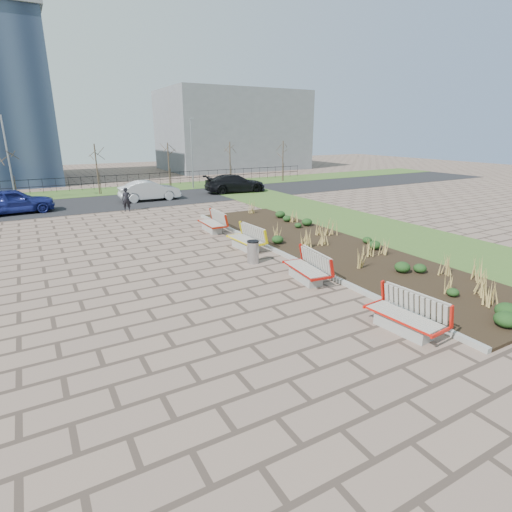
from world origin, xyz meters
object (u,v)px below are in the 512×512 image
car_silver (150,191)px  litter_bin (253,252)px  bench_a (404,314)px  pedestrian (126,200)px  lamp_east (192,154)px  bench_b (305,267)px  car_black (235,183)px  lamp_west (9,160)px  bench_d (211,222)px  bench_c (245,238)px  car_blue (13,201)px

car_silver → litter_bin: bearing=179.4°
bench_a → car_silver: car_silver is taller
pedestrian → lamp_east: lamp_east is taller
bench_b → pedestrian: 16.17m
bench_b → litter_bin: (-0.65, 2.62, -0.05)m
litter_bin → car_black: bearing=65.4°
bench_b → pedestrian: (-2.63, 15.95, 0.27)m
lamp_west → bench_d: bearing=-60.1°
bench_a → bench_d: size_ratio=1.00×
bench_c → litter_bin: (-0.65, -1.87, -0.05)m
bench_c → lamp_east: lamp_east is taller
litter_bin → car_silver: car_silver is taller
bench_a → pedestrian: (-2.63, 20.28, 0.27)m
bench_b → car_blue: 20.70m
car_blue → car_black: bearing=-90.6°
car_blue → car_silver: bearing=-90.0°
bench_b → lamp_east: lamp_east is taller
litter_bin → bench_d: bearing=83.4°
pedestrian → car_silver: pedestrian is taller
bench_a → car_blue: car_blue is taller
bench_a → car_black: 25.22m
pedestrian → bench_b: bearing=-67.7°
bench_c → car_silver: 14.90m
car_silver → car_black: 7.43m
bench_a → bench_c: same height
car_black → lamp_east: size_ratio=0.86×
bench_c → pedestrian: (-2.63, 11.47, 0.27)m
bench_c → lamp_west: lamp_west is taller
litter_bin → car_silver: size_ratio=0.20×
litter_bin → lamp_east: (5.65, 21.26, 2.59)m
bench_a → pedestrian: pedestrian is taller
car_blue → pedestrian: bearing=-117.6°
bench_d → car_silver: car_silver is taller
car_blue → car_silver: (8.83, 0.75, -0.06)m
bench_d → car_black: 13.67m
bench_b → car_blue: car_blue is taller
car_black → lamp_west: (-16.23, 4.05, 2.27)m
bench_a → car_blue: bearing=106.2°
bench_c → car_blue: (-9.01, 14.15, 0.31)m
bench_b → lamp_east: bearing=84.8°
bench_c → bench_a: bearing=-93.3°
bench_a → bench_b: same height
bench_b → bench_c: (0.00, 4.48, 0.00)m
car_blue → lamp_west: 5.70m
litter_bin → lamp_east: bearing=75.1°
bench_d → car_black: bearing=59.8°
pedestrian → car_blue: (-6.38, 2.68, 0.04)m
bench_d → pedestrian: size_ratio=1.36×
car_blue → car_black: size_ratio=0.90×
bench_c → bench_d: size_ratio=1.00×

